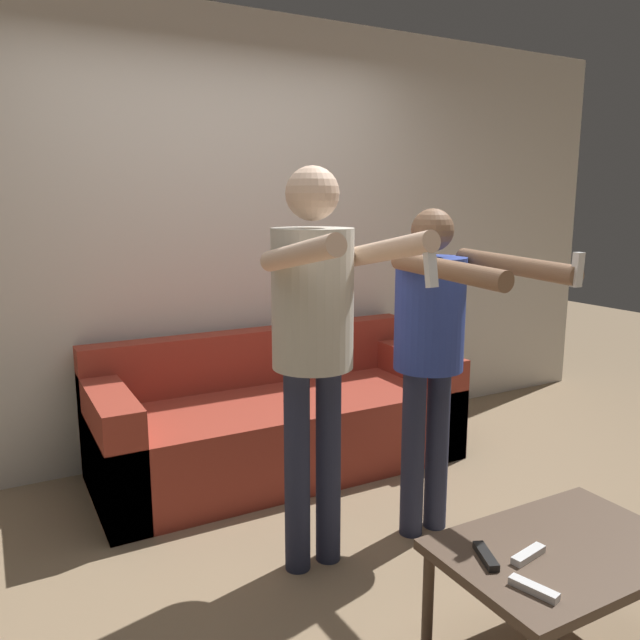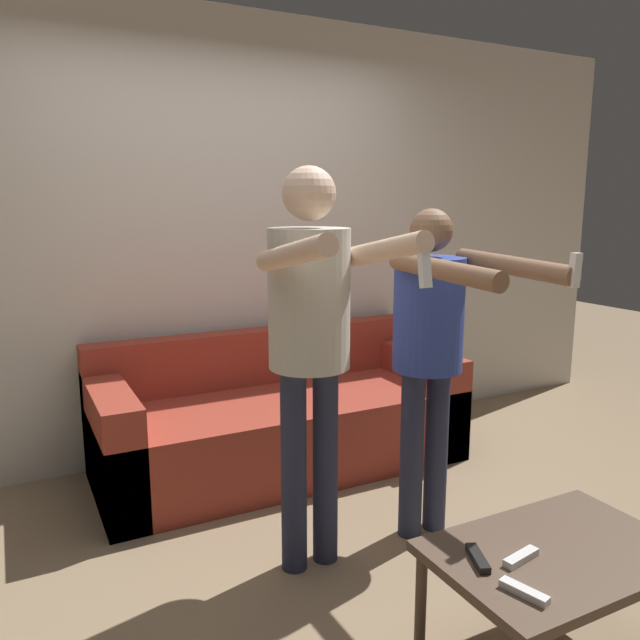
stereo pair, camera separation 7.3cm
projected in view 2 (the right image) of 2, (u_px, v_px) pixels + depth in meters
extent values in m
plane|color=#937A5B|center=(335.00, 566.00, 2.73)|extent=(14.00, 14.00, 0.00)
cube|color=silver|center=(215.00, 238.00, 3.84)|extent=(6.40, 0.06, 2.70)
cube|color=#9E3828|center=(282.00, 432.00, 3.71)|extent=(2.14, 0.86, 0.44)
cube|color=#9E3828|center=(259.00, 356.00, 3.94)|extent=(2.14, 0.16, 0.34)
cube|color=#9E3828|center=(113.00, 446.00, 3.26)|extent=(0.20, 0.86, 0.63)
cube|color=#9E3828|center=(416.00, 394.00, 4.13)|extent=(0.20, 0.86, 0.63)
cylinder|color=#282D47|center=(294.00, 471.00, 2.64)|extent=(0.11, 0.11, 0.90)
cylinder|color=#282D47|center=(325.00, 465.00, 2.71)|extent=(0.11, 0.11, 0.90)
cylinder|color=beige|center=(309.00, 299.00, 2.54)|extent=(0.34, 0.34, 0.57)
sphere|color=beige|center=(309.00, 193.00, 2.46)|extent=(0.22, 0.22, 0.22)
cylinder|color=beige|center=(294.00, 254.00, 2.19)|extent=(0.08, 0.53, 0.17)
cylinder|color=beige|center=(384.00, 250.00, 2.36)|extent=(0.08, 0.53, 0.17)
cube|color=white|center=(425.00, 269.00, 2.14)|extent=(0.04, 0.05, 0.13)
cylinder|color=#282D47|center=(412.00, 455.00, 2.92)|extent=(0.11, 0.11, 0.81)
cylinder|color=#282D47|center=(436.00, 449.00, 2.99)|extent=(0.11, 0.11, 0.81)
cylinder|color=#2D429E|center=(429.00, 314.00, 2.83)|extent=(0.32, 0.32, 0.52)
sphere|color=brown|center=(431.00, 230.00, 2.76)|extent=(0.19, 0.19, 0.19)
cylinder|color=brown|center=(443.00, 270.00, 2.42)|extent=(0.08, 0.64, 0.10)
cylinder|color=brown|center=(512.00, 266.00, 2.59)|extent=(0.08, 0.64, 0.10)
cube|color=white|center=(575.00, 270.00, 2.31)|extent=(0.04, 0.03, 0.13)
cube|color=brown|center=(557.00, 554.00, 2.10)|extent=(0.84, 0.56, 0.04)
cylinder|color=brown|center=(421.00, 603.00, 2.18)|extent=(0.04, 0.04, 0.39)
cylinder|color=brown|center=(574.00, 548.00, 2.52)|extent=(0.04, 0.04, 0.39)
cube|color=white|center=(524.00, 592.00, 1.85)|extent=(0.08, 0.15, 0.02)
cube|color=white|center=(521.00, 557.00, 2.03)|extent=(0.15, 0.06, 0.02)
cube|color=black|center=(478.00, 558.00, 2.02)|extent=(0.09, 0.15, 0.02)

